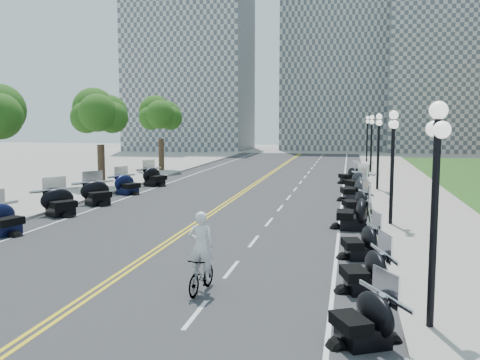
# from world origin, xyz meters

# --- Properties ---
(ground) EXTENTS (160.00, 160.00, 0.00)m
(ground) POSITION_xyz_m (0.00, 0.00, 0.00)
(ground) COLOR gray
(road) EXTENTS (16.00, 90.00, 0.01)m
(road) POSITION_xyz_m (0.00, 10.00, 0.00)
(road) COLOR #333335
(road) RESTS_ON ground
(centerline_yellow_a) EXTENTS (0.12, 90.00, 0.00)m
(centerline_yellow_a) POSITION_xyz_m (-0.12, 10.00, 0.01)
(centerline_yellow_a) COLOR yellow
(centerline_yellow_a) RESTS_ON road
(centerline_yellow_b) EXTENTS (0.12, 90.00, 0.00)m
(centerline_yellow_b) POSITION_xyz_m (0.12, 10.00, 0.01)
(centerline_yellow_b) COLOR yellow
(centerline_yellow_b) RESTS_ON road
(edge_line_north) EXTENTS (0.12, 90.00, 0.00)m
(edge_line_north) POSITION_xyz_m (6.40, 10.00, 0.01)
(edge_line_north) COLOR white
(edge_line_north) RESTS_ON road
(edge_line_south) EXTENTS (0.12, 90.00, 0.00)m
(edge_line_south) POSITION_xyz_m (-6.40, 10.00, 0.01)
(edge_line_south) COLOR white
(edge_line_south) RESTS_ON road
(lane_dash_4) EXTENTS (0.12, 2.00, 0.00)m
(lane_dash_4) POSITION_xyz_m (3.20, -8.00, 0.01)
(lane_dash_4) COLOR white
(lane_dash_4) RESTS_ON road
(lane_dash_5) EXTENTS (0.12, 2.00, 0.00)m
(lane_dash_5) POSITION_xyz_m (3.20, -4.00, 0.01)
(lane_dash_5) COLOR white
(lane_dash_5) RESTS_ON road
(lane_dash_6) EXTENTS (0.12, 2.00, 0.00)m
(lane_dash_6) POSITION_xyz_m (3.20, 0.00, 0.01)
(lane_dash_6) COLOR white
(lane_dash_6) RESTS_ON road
(lane_dash_7) EXTENTS (0.12, 2.00, 0.00)m
(lane_dash_7) POSITION_xyz_m (3.20, 4.00, 0.01)
(lane_dash_7) COLOR white
(lane_dash_7) RESTS_ON road
(lane_dash_8) EXTENTS (0.12, 2.00, 0.00)m
(lane_dash_8) POSITION_xyz_m (3.20, 8.00, 0.01)
(lane_dash_8) COLOR white
(lane_dash_8) RESTS_ON road
(lane_dash_9) EXTENTS (0.12, 2.00, 0.00)m
(lane_dash_9) POSITION_xyz_m (3.20, 12.00, 0.01)
(lane_dash_9) COLOR white
(lane_dash_9) RESTS_ON road
(lane_dash_10) EXTENTS (0.12, 2.00, 0.00)m
(lane_dash_10) POSITION_xyz_m (3.20, 16.00, 0.01)
(lane_dash_10) COLOR white
(lane_dash_10) RESTS_ON road
(lane_dash_11) EXTENTS (0.12, 2.00, 0.00)m
(lane_dash_11) POSITION_xyz_m (3.20, 20.00, 0.01)
(lane_dash_11) COLOR white
(lane_dash_11) RESTS_ON road
(lane_dash_12) EXTENTS (0.12, 2.00, 0.00)m
(lane_dash_12) POSITION_xyz_m (3.20, 24.00, 0.01)
(lane_dash_12) COLOR white
(lane_dash_12) RESTS_ON road
(lane_dash_13) EXTENTS (0.12, 2.00, 0.00)m
(lane_dash_13) POSITION_xyz_m (3.20, 28.00, 0.01)
(lane_dash_13) COLOR white
(lane_dash_13) RESTS_ON road
(lane_dash_14) EXTENTS (0.12, 2.00, 0.00)m
(lane_dash_14) POSITION_xyz_m (3.20, 32.00, 0.01)
(lane_dash_14) COLOR white
(lane_dash_14) RESTS_ON road
(lane_dash_15) EXTENTS (0.12, 2.00, 0.00)m
(lane_dash_15) POSITION_xyz_m (3.20, 36.00, 0.01)
(lane_dash_15) COLOR white
(lane_dash_15) RESTS_ON road
(lane_dash_16) EXTENTS (0.12, 2.00, 0.00)m
(lane_dash_16) POSITION_xyz_m (3.20, 40.00, 0.01)
(lane_dash_16) COLOR white
(lane_dash_16) RESTS_ON road
(lane_dash_17) EXTENTS (0.12, 2.00, 0.00)m
(lane_dash_17) POSITION_xyz_m (3.20, 44.00, 0.01)
(lane_dash_17) COLOR white
(lane_dash_17) RESTS_ON road
(lane_dash_18) EXTENTS (0.12, 2.00, 0.00)m
(lane_dash_18) POSITION_xyz_m (3.20, 48.00, 0.01)
(lane_dash_18) COLOR white
(lane_dash_18) RESTS_ON road
(lane_dash_19) EXTENTS (0.12, 2.00, 0.00)m
(lane_dash_19) POSITION_xyz_m (3.20, 52.00, 0.01)
(lane_dash_19) COLOR white
(lane_dash_19) RESTS_ON road
(sidewalk_north) EXTENTS (5.00, 90.00, 0.15)m
(sidewalk_north) POSITION_xyz_m (10.50, 10.00, 0.07)
(sidewalk_north) COLOR #9E9991
(sidewalk_north) RESTS_ON ground
(sidewalk_south) EXTENTS (5.00, 90.00, 0.15)m
(sidewalk_south) POSITION_xyz_m (-10.50, 10.00, 0.07)
(sidewalk_south) COLOR #9E9991
(sidewalk_south) RESTS_ON ground
(distant_block_a) EXTENTS (18.00, 14.00, 26.00)m
(distant_block_a) POSITION_xyz_m (-18.00, 62.00, 13.00)
(distant_block_a) COLOR gray
(distant_block_a) RESTS_ON ground
(distant_block_b) EXTENTS (16.00, 12.00, 30.00)m
(distant_block_b) POSITION_xyz_m (4.00, 68.00, 15.00)
(distant_block_b) COLOR gray
(distant_block_b) RESTS_ON ground
(distant_block_c) EXTENTS (20.00, 14.00, 22.00)m
(distant_block_c) POSITION_xyz_m (22.00, 65.00, 11.00)
(distant_block_c) COLOR gray
(distant_block_c) RESTS_ON ground
(street_lamp_1) EXTENTS (0.50, 1.20, 4.90)m
(street_lamp_1) POSITION_xyz_m (8.60, -8.00, 2.60)
(street_lamp_1) COLOR black
(street_lamp_1) RESTS_ON sidewalk_north
(street_lamp_2) EXTENTS (0.50, 1.20, 4.90)m
(street_lamp_2) POSITION_xyz_m (8.60, 4.00, 2.60)
(street_lamp_2) COLOR black
(street_lamp_2) RESTS_ON sidewalk_north
(street_lamp_3) EXTENTS (0.50, 1.20, 4.90)m
(street_lamp_3) POSITION_xyz_m (8.60, 16.00, 2.60)
(street_lamp_3) COLOR black
(street_lamp_3) RESTS_ON sidewalk_north
(street_lamp_4) EXTENTS (0.50, 1.20, 4.90)m
(street_lamp_4) POSITION_xyz_m (8.60, 28.00, 2.60)
(street_lamp_4) COLOR black
(street_lamp_4) RESTS_ON sidewalk_north
(street_lamp_5) EXTENTS (0.50, 1.20, 4.90)m
(street_lamp_5) POSITION_xyz_m (8.60, 40.00, 2.60)
(street_lamp_5) COLOR black
(street_lamp_5) RESTS_ON sidewalk_north
(tree_3) EXTENTS (4.80, 4.80, 9.20)m
(tree_3) POSITION_xyz_m (-10.00, 14.00, 4.75)
(tree_3) COLOR #235619
(tree_3) RESTS_ON sidewalk_south
(tree_4) EXTENTS (4.80, 4.80, 9.20)m
(tree_4) POSITION_xyz_m (-10.00, 26.00, 4.75)
(tree_4) COLOR #235619
(tree_4) RESTS_ON sidewalk_south
(motorcycle_n_3) EXTENTS (2.43, 2.43, 1.26)m
(motorcycle_n_3) POSITION_xyz_m (7.13, -8.95, 0.63)
(motorcycle_n_3) COLOR black
(motorcycle_n_3) RESTS_ON road
(motorcycle_n_4) EXTENTS (2.33, 2.33, 1.32)m
(motorcycle_n_4) POSITION_xyz_m (7.26, -5.42, 0.66)
(motorcycle_n_4) COLOR black
(motorcycle_n_4) RESTS_ON road
(motorcycle_n_5) EXTENTS (2.24, 2.24, 1.29)m
(motorcycle_n_5) POSITION_xyz_m (7.21, -1.79, 0.65)
(motorcycle_n_5) COLOR black
(motorcycle_n_5) RESTS_ON road
(motorcycle_n_6) EXTENTS (2.24, 2.24, 1.56)m
(motorcycle_n_6) POSITION_xyz_m (6.99, 3.15, 0.78)
(motorcycle_n_6) COLOR black
(motorcycle_n_6) RESTS_ON road
(motorcycle_n_7) EXTENTS (2.39, 2.39, 1.33)m
(motorcycle_n_7) POSITION_xyz_m (7.13, 7.10, 0.66)
(motorcycle_n_7) COLOR black
(motorcycle_n_7) RESTS_ON road
(motorcycle_n_8) EXTENTS (2.54, 2.54, 1.53)m
(motorcycle_n_8) POSITION_xyz_m (7.05, 11.35, 0.77)
(motorcycle_n_8) COLOR black
(motorcycle_n_8) RESTS_ON road
(motorcycle_n_9) EXTENTS (2.92, 2.92, 1.46)m
(motorcycle_n_9) POSITION_xyz_m (7.22, 15.81, 0.73)
(motorcycle_n_9) COLOR black
(motorcycle_n_9) RESTS_ON road
(motorcycle_n_10) EXTENTS (2.60, 2.60, 1.38)m
(motorcycle_n_10) POSITION_xyz_m (6.75, 20.06, 0.69)
(motorcycle_n_10) COLOR black
(motorcycle_n_10) RESTS_ON road
(motorcycle_s_5) EXTENTS (2.63, 2.63, 1.48)m
(motorcycle_s_5) POSITION_xyz_m (-7.06, -0.91, 0.74)
(motorcycle_s_5) COLOR black
(motorcycle_s_5) RESTS_ON road
(motorcycle_s_6) EXTENTS (3.02, 3.02, 1.52)m
(motorcycle_s_6) POSITION_xyz_m (-7.09, 3.57, 0.76)
(motorcycle_s_6) COLOR black
(motorcycle_s_6) RESTS_ON road
(motorcycle_s_7) EXTENTS (3.01, 3.01, 1.50)m
(motorcycle_s_7) POSITION_xyz_m (-6.88, 7.09, 0.75)
(motorcycle_s_7) COLOR black
(motorcycle_s_7) RESTS_ON road
(motorcycle_s_8) EXTENTS (2.65, 2.65, 1.42)m
(motorcycle_s_8) POSITION_xyz_m (-6.96, 11.40, 0.71)
(motorcycle_s_8) COLOR black
(motorcycle_s_8) RESTS_ON road
(motorcycle_s_9) EXTENTS (2.79, 2.79, 1.48)m
(motorcycle_s_9) POSITION_xyz_m (-6.80, 15.81, 0.74)
(motorcycle_s_9) COLOR black
(motorcycle_s_9) RESTS_ON road
(bicycle) EXTENTS (0.68, 1.74, 1.02)m
(bicycle) POSITION_xyz_m (2.89, -6.36, 0.51)
(bicycle) COLOR #A51414
(bicycle) RESTS_ON road
(cyclist_rider) EXTENTS (0.69, 0.46, 1.91)m
(cyclist_rider) POSITION_xyz_m (2.89, -6.36, 1.97)
(cyclist_rider) COLOR white
(cyclist_rider) RESTS_ON bicycle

